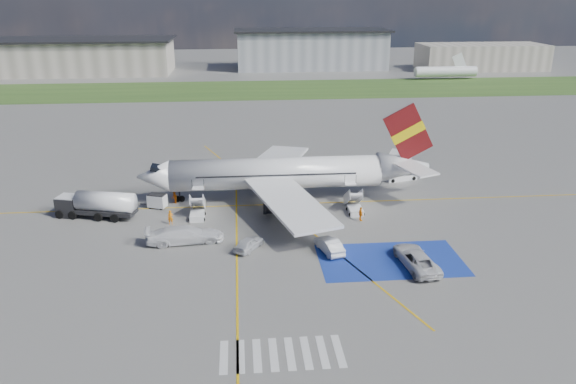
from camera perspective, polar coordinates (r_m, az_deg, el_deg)
name	(u,v)px	position (r m, az deg, el deg)	size (l,w,h in m)	color
ground	(285,246)	(58.10, -0.27, -5.55)	(400.00, 400.00, 0.00)	#60605E
grass_strip	(255,90)	(149.40, -3.42, 10.33)	(400.00, 30.00, 0.01)	#2D4C1E
taxiway_line_main	(277,204)	(69.08, -1.12, -1.26)	(120.00, 0.20, 0.01)	gold
taxiway_line_cross	(237,299)	(49.11, -5.18, -10.77)	(0.20, 60.00, 0.01)	gold
taxiway_line_diag	(277,204)	(69.08, -1.12, -1.26)	(0.20, 60.00, 0.01)	gold
staging_box	(390,260)	(56.23, 10.37, -6.82)	(14.00, 8.00, 0.01)	#193296
crosswalk	(282,354)	(42.51, -0.64, -16.13)	(9.00, 4.00, 0.01)	silver
terminal_west	(72,57)	(190.17, -21.06, 12.68)	(60.00, 22.00, 10.00)	gray
terminal_centre	(311,50)	(189.77, 2.36, 14.24)	(48.00, 18.00, 12.00)	gray
terminal_east	(481,57)	(198.07, 19.03, 12.87)	(40.00, 16.00, 8.00)	gray
airliner	(288,173)	(69.93, -0.02, 1.96)	(36.81, 32.95, 11.92)	white
airstairs_fwd	(197,212)	(65.85, -9.19, -2.05)	(1.90, 5.20, 3.60)	white
airstairs_aft	(355,207)	(67.01, 6.79, -1.53)	(1.90, 5.20, 3.60)	white
fuel_tanker	(97,206)	(68.49, -18.84, -1.40)	(9.50, 4.71, 3.14)	black
gpu_cart	(157,202)	(69.55, -13.14, -0.96)	(2.45, 1.99, 1.77)	white
belt_loader	(401,177)	(79.33, 11.42, 1.45)	(4.89, 2.68, 1.41)	white
car_silver_a	(249,243)	(57.34, -4.01, -5.23)	(1.57, 3.91, 1.33)	silver
car_silver_b	(329,245)	(56.80, 4.21, -5.41)	(1.57, 4.49, 1.48)	silver
van_white_a	(416,256)	(55.15, 12.90, -6.37)	(2.56, 5.55, 2.08)	silver
van_white_b	(185,232)	(59.49, -10.45, -4.02)	(2.44, 6.01, 2.35)	white
crew_fwd	(170,217)	(64.45, -11.85, -2.54)	(0.60, 0.39, 1.64)	orange
crew_nose	(175,198)	(70.43, -11.45, -0.58)	(0.76, 0.59, 1.56)	orange
crew_aft	(361,214)	(64.52, 7.40, -2.23)	(0.98, 0.41, 1.67)	orange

